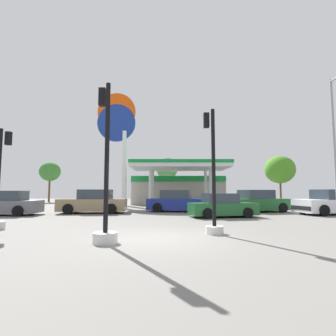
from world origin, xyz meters
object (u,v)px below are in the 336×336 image
Objects in this scene: station_pole_sign at (117,133)px; tree_1 at (167,169)px; car_2 at (332,203)px; tree_0 at (50,172)px; car_3 at (178,202)px; car_0 at (258,202)px; traffic_signal_2 at (106,195)px; car_1 at (94,202)px; car_4 at (222,206)px; car_5 at (5,204)px; tree_2 at (280,170)px; traffic_signal_0 at (213,191)px.

tree_1 is at bearing 64.51° from station_pole_sign.
tree_0 reaches higher than car_2.
car_2 is 0.86× the size of tree_0.
station_pole_sign is 12.15m from car_3.
car_0 is 1.00× the size of traffic_signal_2.
car_1 is at bearing -88.09° from station_pole_sign.
traffic_signal_2 reaches higher than car_4.
tree_2 is at bearing 37.66° from car_5.
car_4 is 0.62× the size of tree_2.
tree_0 is (-18.55, 27.35, 2.75)m from traffic_signal_0.
car_3 is at bearing 176.23° from car_0.
station_pole_sign is 2.48× the size of car_2.
traffic_signal_0 is at bearing -86.49° from tree_1.
station_pole_sign is 2.56× the size of car_1.
tree_1 is 0.98× the size of tree_2.
station_pole_sign is 2.63× the size of traffic_signal_0.
car_5 is at bearing 175.09° from car_4.
car_3 reaches higher than car_4.
car_3 is at bearing 95.18° from traffic_signal_0.
station_pole_sign is at bearing 91.91° from car_1.
car_1 is at bearing 107.68° from traffic_signal_2.
car_2 is 21.47m from car_5.
traffic_signal_0 reaches higher than car_5.
traffic_signal_2 is 32.83m from tree_0.
tree_1 is (1.76, 30.98, 3.43)m from traffic_signal_2.
tree_1 is at bearing 117.20° from car_2.
traffic_signal_0 is (6.94, -8.91, 0.81)m from car_1.
tree_2 is at bearing 62.39° from traffic_signal_0.
traffic_signal_2 reaches higher than car_0.
car_0 is at bearing -3.77° from car_3.
car_3 is 24.85m from tree_0.
car_0 is 11.05m from traffic_signal_0.
tree_0 is (-20.14, 21.27, 3.67)m from car_4.
car_2 reaches higher than car_5.
tree_0 reaches higher than car_1.
car_4 is 9.37m from traffic_signal_2.
car_2 is (16.18, -1.10, -0.00)m from car_1.
car_1 is 0.97× the size of traffic_signal_2.
car_1 is at bearing 161.68° from car_4.
car_0 is 17.42m from car_5.
traffic_signal_2 is 0.74× the size of tree_2.
car_1 is 11.32m from traffic_signal_0.
car_1 is at bearing 17.22° from car_5.
traffic_signal_0 is (7.24, -17.86, -6.19)m from station_pole_sign.
station_pole_sign reaches higher than tree_0.
station_pole_sign is 20.90m from traffic_signal_2.
tree_1 is (-3.38, 23.19, 4.22)m from car_4.
car_3 is at bearing -50.51° from station_pole_sign.
tree_1 reaches higher than traffic_signal_0.
car_0 reaches higher than car_4.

